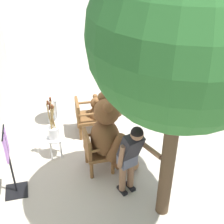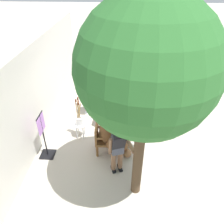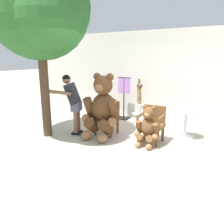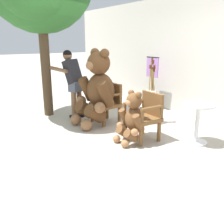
% 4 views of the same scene
% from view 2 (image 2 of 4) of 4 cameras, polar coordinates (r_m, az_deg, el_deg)
% --- Properties ---
extents(ground_plane, '(60.00, 60.00, 0.00)m').
position_cam_2_polar(ground_plane, '(6.87, 1.84, -6.54)').
color(ground_plane, '#B2A899').
extents(back_wall, '(10.00, 0.16, 2.80)m').
position_cam_2_polar(back_wall, '(6.54, -19.49, 3.96)').
color(back_wall, beige).
rests_on(back_wall, ground).
extents(wooden_chair_left, '(0.58, 0.54, 0.86)m').
position_cam_2_polar(wooden_chair_left, '(6.13, -2.42, -6.82)').
color(wooden_chair_left, brown).
rests_on(wooden_chair_left, ground).
extents(wooden_chair_right, '(0.58, 0.54, 0.86)m').
position_cam_2_polar(wooden_chair_right, '(7.10, -1.54, -0.37)').
color(wooden_chair_right, brown).
rests_on(wooden_chair_right, ground).
extents(teddy_bear_large, '(0.97, 0.92, 1.61)m').
position_cam_2_polar(teddy_bear_large, '(5.91, 0.11, -4.49)').
color(teddy_bear_large, brown).
rests_on(teddy_bear_large, ground).
extents(teddy_bear_small, '(0.56, 0.53, 0.94)m').
position_cam_2_polar(teddy_bear_small, '(7.08, 0.82, -0.48)').
color(teddy_bear_small, brown).
rests_on(teddy_bear_small, ground).
extents(person_visitor, '(0.70, 0.64, 1.56)m').
position_cam_2_polar(person_visitor, '(5.22, 1.62, -8.76)').
color(person_visitor, black).
rests_on(person_visitor, ground).
extents(white_stool, '(0.34, 0.34, 0.46)m').
position_cam_2_polar(white_stool, '(6.74, -8.28, -4.00)').
color(white_stool, white).
rests_on(white_stool, ground).
extents(brush_bucket, '(0.22, 0.22, 0.96)m').
position_cam_2_polar(brush_bucket, '(6.55, -8.52, -1.81)').
color(brush_bucket, white).
rests_on(brush_bucket, white_stool).
extents(round_side_table, '(0.56, 0.56, 0.72)m').
position_cam_2_polar(round_side_table, '(7.73, -5.80, 2.48)').
color(round_side_table, silver).
rests_on(round_side_table, ground).
extents(patio_tree, '(2.51, 2.39, 4.29)m').
position_cam_2_polar(patio_tree, '(3.74, 9.82, 11.04)').
color(patio_tree, '#473523').
rests_on(patio_tree, ground).
extents(clothing_display_stand, '(0.44, 0.40, 1.36)m').
position_cam_2_polar(clothing_display_stand, '(6.10, -17.46, -5.76)').
color(clothing_display_stand, black).
rests_on(clothing_display_stand, ground).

